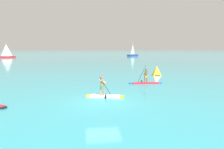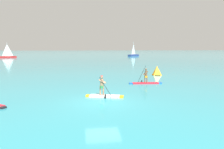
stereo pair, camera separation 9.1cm
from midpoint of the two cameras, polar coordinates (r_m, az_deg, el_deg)
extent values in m
plane|color=teal|center=(14.72, -2.47, -7.62)|extent=(440.00, 440.00, 0.00)
cube|color=black|center=(14.87, -28.06, -8.16)|extent=(0.44, 0.45, 0.11)
cube|color=white|center=(16.04, -1.92, -6.08)|extent=(2.47, 1.26, 0.14)
cube|color=yellow|center=(15.89, 2.86, -6.22)|extent=(0.41, 0.54, 0.14)
cube|color=yellow|center=(16.31, -6.58, -5.90)|extent=(0.39, 0.47, 0.14)
cylinder|color=#997051|center=(15.95, -2.26, -4.48)|extent=(0.11, 0.11, 0.77)
cylinder|color=#997051|center=(16.00, -3.13, -4.45)|extent=(0.11, 0.11, 0.77)
cube|color=#338C4C|center=(15.92, -2.70, -3.43)|extent=(0.31, 0.28, 0.22)
cylinder|color=#997051|center=(15.85, -2.71, -2.18)|extent=(0.26, 0.26, 0.53)
sphere|color=#997051|center=(15.79, -2.72, -0.75)|extent=(0.21, 0.21, 0.21)
cylinder|color=red|center=(15.77, -2.72, -0.41)|extent=(0.18, 0.18, 0.06)
cylinder|color=#997051|center=(15.98, -2.44, -1.83)|extent=(0.55, 0.25, 0.36)
cylinder|color=#997051|center=(15.68, -2.63, -2.01)|extent=(0.55, 0.25, 0.36)
cylinder|color=black|center=(15.41, -1.71, -3.43)|extent=(0.92, 0.28, 1.48)
cube|color=black|center=(15.57, -1.70, -6.16)|extent=(0.13, 0.21, 0.32)
cube|color=red|center=(22.14, 9.46, -2.38)|extent=(2.85, 0.73, 0.11)
cube|color=blue|center=(21.81, 5.41, -2.46)|extent=(0.37, 0.44, 0.11)
cube|color=blue|center=(22.57, 13.37, -2.29)|extent=(0.37, 0.38, 0.11)
cylinder|color=brown|center=(22.05, 9.30, -1.30)|extent=(0.11, 0.11, 0.73)
cylinder|color=brown|center=(22.11, 9.88, -1.29)|extent=(0.11, 0.11, 0.73)
cube|color=orange|center=(22.04, 9.60, -0.59)|extent=(0.27, 0.23, 0.22)
cylinder|color=brown|center=(21.99, 9.63, 0.37)|extent=(0.26, 0.26, 0.56)
sphere|color=brown|center=(21.94, 9.65, 1.45)|extent=(0.21, 0.21, 0.21)
cylinder|color=brown|center=(21.83, 9.60, 0.38)|extent=(0.48, 0.11, 0.47)
cylinder|color=brown|center=(22.12, 9.41, 0.48)|extent=(0.48, 0.11, 0.47)
cylinder|color=black|center=(22.31, 8.49, 0.21)|extent=(0.86, 0.07, 1.84)
cube|color=black|center=(22.44, 8.45, -2.03)|extent=(0.09, 0.20, 0.32)
pyramid|color=orange|center=(29.00, 12.56, 1.09)|extent=(1.58, 1.58, 1.28)
torus|color=#915407|center=(29.08, 12.53, -0.05)|extent=(1.35, 1.35, 0.12)
cube|color=#A51E1E|center=(83.56, -27.14, 4.39)|extent=(5.95, 3.80, 0.60)
cylinder|color=#B2B2B7|center=(83.48, -27.26, 6.31)|extent=(0.12, 0.12, 5.01)
pyramid|color=white|center=(83.49, -27.25, 6.10)|extent=(2.56, 0.70, 4.20)
cube|color=silver|center=(83.54, -27.16, 4.72)|extent=(2.36, 1.86, 0.36)
cube|color=navy|center=(87.77, 6.04, 5.36)|extent=(5.39, 4.68, 0.74)
cylinder|color=#B2B2B7|center=(87.70, 6.07, 7.38)|extent=(0.12, 0.12, 5.43)
pyramid|color=white|center=(87.70, 6.06, 7.06)|extent=(1.70, 1.94, 4.25)
camera|label=1|loc=(0.05, -89.88, 0.02)|focal=32.65mm
camera|label=2|loc=(0.05, 90.12, -0.02)|focal=32.65mm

